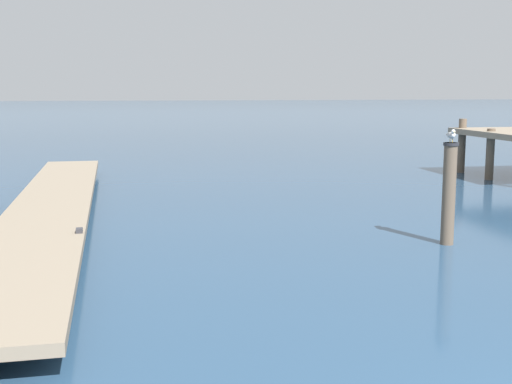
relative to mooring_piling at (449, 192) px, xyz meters
The scene contains 3 objects.
floating_dock 9.04m from the mooring_piling, 150.95° to the left, with size 2.08×18.87×0.53m.
mooring_piling is the anchor object (origin of this frame).
perched_seagull 1.13m from the mooring_piling, 76.43° to the left, with size 0.19×0.38×0.26m.
Camera 1 is at (-4.87, -3.56, 3.05)m, focal length 46.46 mm.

